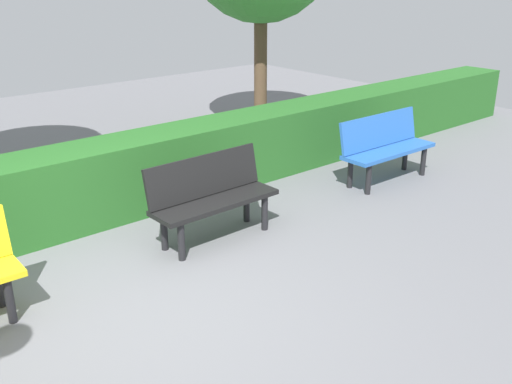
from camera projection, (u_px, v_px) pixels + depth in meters
The scene contains 4 objects.
ground_plane at pixel (142, 306), 4.95m from camera, with size 18.49×18.49×0.00m, color slate.
bench_blue at pixel (385, 145), 7.69m from camera, with size 1.43×0.48×0.86m.
bench_black at pixel (211, 194), 6.04m from camera, with size 1.38×0.48×0.86m.
hedge_row at pixel (150, 170), 6.91m from camera, with size 14.49×0.69×0.85m, color #266023.
Camera 1 is at (2.04, 3.87, 2.67)m, focal length 41.49 mm.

